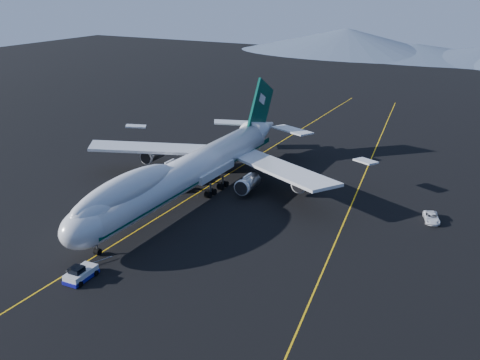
% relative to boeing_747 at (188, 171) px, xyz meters
% --- Properties ---
extents(ground, '(500.00, 500.00, 0.00)m').
position_rel_boeing_747_xyz_m(ground, '(-0.00, -0.03, -5.81)').
color(ground, black).
rests_on(ground, ground).
extents(taxiway_line_main, '(0.25, 220.00, 0.01)m').
position_rel_boeing_747_xyz_m(taxiway_line_main, '(-0.00, -0.03, -5.80)').
color(taxiway_line_main, '#E7B00D').
rests_on(taxiway_line_main, ground).
extents(taxiway_line_side, '(28.08, 198.09, 0.01)m').
position_rel_boeing_747_xyz_m(taxiway_line_side, '(30.00, 9.97, -5.80)').
color(taxiway_line_side, '#E7B00D').
rests_on(taxiway_line_side, ground).
extents(boeing_747, '(59.62, 72.43, 19.37)m').
position_rel_boeing_747_xyz_m(boeing_747, '(0.00, 0.00, 0.00)').
color(boeing_747, silver).
rests_on(boeing_747, ground).
extents(pushback_tug, '(3.22, 5.34, 2.27)m').
position_rel_boeing_747_xyz_m(pushback_tug, '(3.00, -33.31, -5.10)').
color(pushback_tug, silver).
rests_on(pushback_tug, ground).
extents(service_van, '(3.97, 5.89, 1.50)m').
position_rel_boeing_747_xyz_m(service_van, '(44.71, 11.50, -5.06)').
color(service_van, white).
rests_on(service_van, ground).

